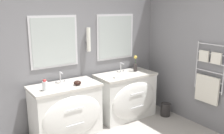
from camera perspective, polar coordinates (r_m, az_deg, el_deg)
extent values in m
cube|color=slate|center=(4.27, -9.67, 3.89)|extent=(5.16, 0.06, 2.60)
cube|color=silver|center=(4.10, -13.06, 5.63)|extent=(0.80, 0.01, 0.83)
cube|color=#B2BCBA|center=(4.09, -13.01, 5.61)|extent=(0.73, 0.01, 0.76)
cube|color=silver|center=(4.66, 0.78, 6.89)|extent=(0.80, 0.01, 0.83)
cube|color=#B2BCBA|center=(4.66, 0.86, 6.88)|extent=(0.73, 0.01, 0.76)
cylinder|color=white|center=(4.31, -5.39, 6.28)|extent=(0.07, 0.07, 0.41)
cube|color=silver|center=(4.35, -5.68, 6.34)|extent=(0.05, 0.02, 0.08)
cube|color=slate|center=(4.50, 18.75, 3.85)|extent=(0.06, 4.11, 2.60)
cylinder|color=silver|center=(4.17, 24.26, -0.70)|extent=(0.02, 0.02, 0.79)
cylinder|color=silver|center=(4.44, 18.78, 0.59)|extent=(0.02, 0.02, 0.79)
cylinder|color=silver|center=(4.24, 21.86, 4.78)|extent=(0.02, 0.50, 0.02)
cylinder|color=silver|center=(4.26, 21.69, 2.84)|extent=(0.02, 0.50, 0.02)
cylinder|color=silver|center=(4.29, 21.52, 0.92)|extent=(0.02, 0.50, 0.02)
cylinder|color=silver|center=(4.32, 21.35, -0.98)|extent=(0.02, 0.50, 0.02)
cylinder|color=silver|center=(4.36, 21.19, -2.84)|extent=(0.02, 0.50, 0.02)
cylinder|color=silver|center=(4.40, 21.02, -4.68)|extent=(0.02, 0.50, 0.02)
cube|color=silver|center=(4.39, 20.88, -4.79)|extent=(0.04, 0.42, 0.45)
cube|color=silver|center=(4.20, 22.73, 1.85)|extent=(0.04, 0.17, 0.18)
cube|color=silver|center=(4.32, 20.28, 2.36)|extent=(0.04, 0.17, 0.18)
cube|color=white|center=(4.09, -10.57, -9.85)|extent=(1.04, 0.55, 0.78)
ellipsoid|color=white|center=(3.86, -8.88, -11.24)|extent=(0.96, 0.12, 0.66)
cube|color=beige|center=(3.95, -10.82, -4.34)|extent=(1.08, 0.58, 0.04)
ellipsoid|color=white|center=(3.93, -10.65, -4.79)|extent=(0.35, 0.30, 0.09)
cylinder|color=silver|center=(3.74, -8.49, -9.45)|extent=(0.29, 0.01, 0.01)
cylinder|color=silver|center=(3.85, -8.36, -12.89)|extent=(0.29, 0.01, 0.01)
cube|color=white|center=(4.66, 3.05, -6.69)|extent=(1.04, 0.55, 0.78)
ellipsoid|color=white|center=(4.46, 5.20, -7.68)|extent=(0.96, 0.12, 0.66)
cube|color=beige|center=(4.53, 3.11, -1.79)|extent=(1.08, 0.58, 0.04)
ellipsoid|color=white|center=(4.52, 3.32, -2.17)|extent=(0.35, 0.30, 0.09)
cylinder|color=silver|center=(4.35, 5.84, -6.03)|extent=(0.29, 0.01, 0.01)
cylinder|color=silver|center=(4.44, 5.76, -9.08)|extent=(0.29, 0.01, 0.01)
cylinder|color=silver|center=(4.05, -11.76, -2.28)|extent=(0.02, 0.02, 0.18)
cylinder|color=silver|center=(3.99, -11.53, -1.34)|extent=(0.02, 0.10, 0.02)
cylinder|color=silver|center=(4.05, -12.62, -3.42)|extent=(0.03, 0.03, 0.04)
cylinder|color=silver|center=(4.10, -10.81, -3.12)|extent=(0.03, 0.03, 0.04)
cylinder|color=silver|center=(4.62, 1.99, -0.05)|extent=(0.02, 0.02, 0.18)
cylinder|color=silver|center=(4.56, 2.37, 0.80)|extent=(0.02, 0.10, 0.02)
cylinder|color=silver|center=(4.60, 1.28, -1.04)|extent=(0.03, 0.03, 0.04)
cylinder|color=silver|center=(4.68, 2.67, -0.80)|extent=(0.03, 0.03, 0.04)
cylinder|color=silver|center=(3.72, -15.08, -4.23)|extent=(0.07, 0.07, 0.14)
cylinder|color=red|center=(3.70, -15.15, -3.02)|extent=(0.05, 0.05, 0.02)
ellipsoid|color=black|center=(3.90, -7.92, -3.61)|extent=(0.12, 0.12, 0.07)
cylinder|color=#332D2D|center=(4.70, 5.35, -0.13)|extent=(0.07, 0.07, 0.14)
cylinder|color=#477238|center=(4.67, 5.38, 1.49)|extent=(0.01, 0.01, 0.13)
sphere|color=#E5BF47|center=(4.65, 5.40, 2.26)|extent=(0.06, 0.06, 0.06)
cube|color=white|center=(4.25, 1.01, -2.36)|extent=(0.09, 0.06, 0.02)
ellipsoid|color=#F2E5CC|center=(4.24, 1.01, -2.08)|extent=(0.05, 0.04, 0.02)
cylinder|color=#282626|center=(4.87, 12.12, -9.47)|extent=(0.18, 0.18, 0.24)
torus|color=#282626|center=(4.83, 12.19, -8.21)|extent=(0.19, 0.19, 0.01)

